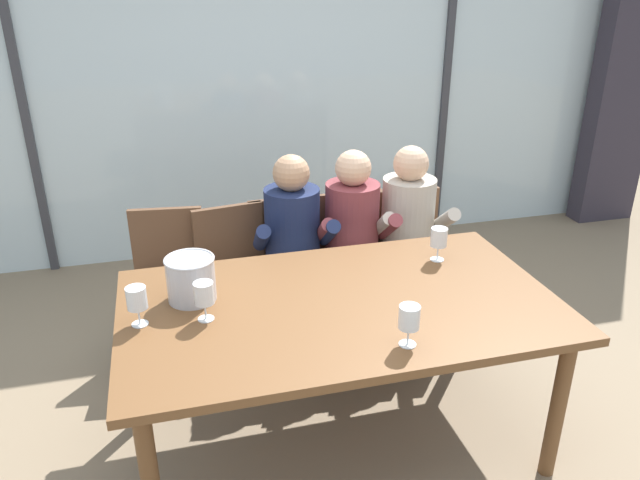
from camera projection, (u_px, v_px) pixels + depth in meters
ground at (294, 332)px, 3.91m from camera, size 14.00×14.00×0.00m
window_glass_panel at (251, 90)px, 4.62m from camera, size 7.14×0.03×2.60m
window_mullion_left at (23, 101)px, 4.23m from camera, size 0.06×0.06×2.60m
window_mullion_right at (446, 81)px, 4.98m from camera, size 0.06×0.06×2.60m
hillside_vineyard at (205, 54)px, 8.29m from camera, size 13.14×2.40×2.17m
curtain_heavy_drape at (626, 76)px, 5.22m from camera, size 0.56×0.20×2.60m
dining_table at (340, 316)px, 2.74m from camera, size 1.94×1.13×0.78m
chair_near_curtain at (169, 274)px, 3.53m from camera, size 0.49×0.49×0.88m
chair_left_of_center at (235, 270)px, 3.57m from camera, size 0.50×0.50×0.88m
chair_center at (288, 261)px, 3.69m from camera, size 0.46×0.46×0.88m
chair_right_of_center at (354, 253)px, 3.79m from camera, size 0.45×0.45×0.88m
chair_near_window_right at (410, 250)px, 3.84m from camera, size 0.46×0.46×0.88m
person_navy_polo at (295, 245)px, 3.48m from camera, size 0.48×0.63×1.20m
person_maroon_top at (355, 239)px, 3.57m from camera, size 0.49×0.63×1.20m
person_beige_jumper at (411, 233)px, 3.65m from camera, size 0.49×0.63×1.20m
ice_bucket_primary at (191, 278)px, 2.69m from camera, size 0.22×0.22×0.20m
wine_glass_by_left_taster at (439, 239)px, 3.06m from camera, size 0.08×0.08×0.17m
wine_glass_near_bucket at (204, 295)px, 2.53m from camera, size 0.08×0.08×0.17m
wine_glass_center_pour at (137, 299)px, 2.49m from camera, size 0.08×0.08×0.17m
wine_glass_by_right_taster at (409, 319)px, 2.35m from camera, size 0.08×0.08×0.17m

